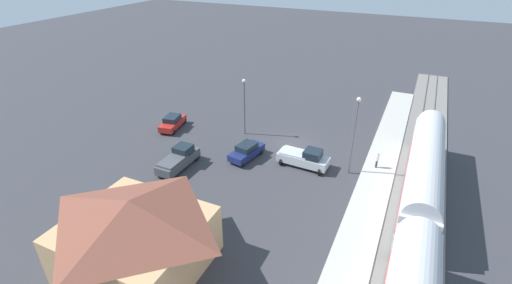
# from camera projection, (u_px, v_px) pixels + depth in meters

# --- Properties ---
(ground_plane) EXTENTS (200.00, 200.00, 0.00)m
(ground_plane) POSITION_uv_depth(u_px,v_px,m) (294.00, 145.00, 42.95)
(ground_plane) COLOR #38383D
(railway_track) EXTENTS (4.80, 70.00, 0.30)m
(railway_track) POSITION_uv_depth(u_px,v_px,m) (421.00, 172.00, 37.68)
(railway_track) COLOR slate
(railway_track) RESTS_ON ground
(platform) EXTENTS (3.20, 46.00, 0.30)m
(platform) POSITION_uv_depth(u_px,v_px,m) (381.00, 163.00, 39.15)
(platform) COLOR #B7B2A8
(platform) RESTS_ON ground
(station_building) EXTENTS (10.05, 9.09, 5.88)m
(station_building) POSITION_uv_depth(u_px,v_px,m) (135.00, 233.00, 25.48)
(station_building) COLOR tan
(station_building) RESTS_ON ground
(pedestrian_on_platform) EXTENTS (0.36, 0.36, 1.71)m
(pedestrian_on_platform) POSITION_uv_depth(u_px,v_px,m) (377.00, 159.00, 37.67)
(pedestrian_on_platform) COLOR #333338
(pedestrian_on_platform) RESTS_ON platform
(sedan_navy) EXTENTS (2.66, 4.77, 1.74)m
(sedan_navy) POSITION_uv_depth(u_px,v_px,m) (247.00, 151.00, 39.99)
(sedan_navy) COLOR navy
(sedan_navy) RESTS_ON ground
(sedan_red) EXTENTS (2.65, 4.76, 1.74)m
(sedan_red) POSITION_uv_depth(u_px,v_px,m) (173.00, 122.00, 46.51)
(sedan_red) COLOR red
(sedan_red) RESTS_ON ground
(pickup_silver) EXTENTS (5.47, 2.64, 2.14)m
(pickup_silver) POSITION_uv_depth(u_px,v_px,m) (304.00, 158.00, 38.43)
(pickup_silver) COLOR silver
(pickup_silver) RESTS_ON ground
(pickup_charcoal) EXTENTS (2.03, 5.43, 2.14)m
(pickup_charcoal) POSITION_uv_depth(u_px,v_px,m) (179.00, 159.00, 38.21)
(pickup_charcoal) COLOR #47494F
(pickup_charcoal) RESTS_ON ground
(light_pole_near_platform) EXTENTS (0.44, 0.44, 8.40)m
(light_pole_near_platform) POSITION_uv_depth(u_px,v_px,m) (355.00, 128.00, 35.24)
(light_pole_near_platform) COLOR #515156
(light_pole_near_platform) RESTS_ON ground
(light_pole_lot_center) EXTENTS (0.44, 0.44, 7.13)m
(light_pole_lot_center) POSITION_uv_depth(u_px,v_px,m) (244.00, 100.00, 43.45)
(light_pole_lot_center) COLOR #515156
(light_pole_lot_center) RESTS_ON ground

